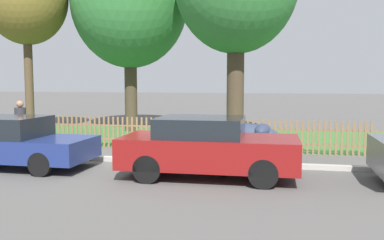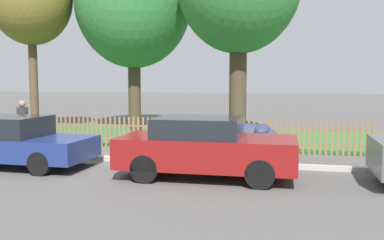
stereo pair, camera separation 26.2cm
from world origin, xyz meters
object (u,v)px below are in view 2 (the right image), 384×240
object	(u,v)px
tree_behind_motorcycle	(133,1)
parked_car_black_saloon	(11,141)
covered_motorcycle	(247,139)
parked_car_navy_estate	(205,147)
pedestrian_near_fence	(23,124)

from	to	relation	value
tree_behind_motorcycle	parked_car_black_saloon	bearing A→B (deg)	-92.76
parked_car_black_saloon	covered_motorcycle	world-z (taller)	parked_car_black_saloon
parked_car_black_saloon	parked_car_navy_estate	size ratio (longest dim) A/B	1.03
parked_car_black_saloon	pedestrian_near_fence	distance (m)	2.02
parked_car_black_saloon	covered_motorcycle	bearing A→B (deg)	18.98
parked_car_black_saloon	parked_car_navy_estate	xyz separation A→B (m)	(5.07, -0.11, 0.06)
covered_motorcycle	parked_car_black_saloon	bearing A→B (deg)	-156.49
parked_car_black_saloon	tree_behind_motorcycle	size ratio (longest dim) A/B	0.49
parked_car_navy_estate	pedestrian_near_fence	bearing A→B (deg)	161.55
pedestrian_near_fence	covered_motorcycle	bearing A→B (deg)	146.61
tree_behind_motorcycle	pedestrian_near_fence	size ratio (longest dim) A/B	5.24
parked_car_navy_estate	pedestrian_near_fence	xyz separation A→B (m)	(-5.94, 1.90, 0.20)
parked_car_navy_estate	pedestrian_near_fence	world-z (taller)	pedestrian_near_fence
covered_motorcycle	pedestrian_near_fence	world-z (taller)	pedestrian_near_fence
covered_motorcycle	pedestrian_near_fence	xyz separation A→B (m)	(-6.68, -0.09, 0.27)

